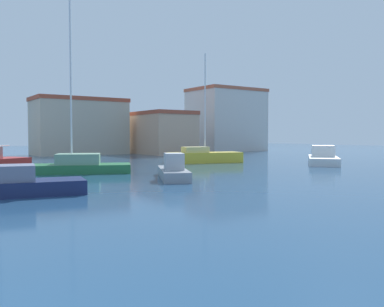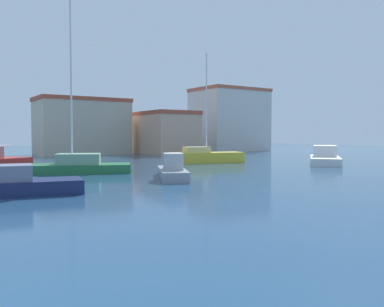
# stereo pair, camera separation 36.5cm
# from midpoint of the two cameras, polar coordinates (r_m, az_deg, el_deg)

# --- Properties ---
(water) EXTENTS (160.00, 160.00, 0.00)m
(water) POSITION_cam_midpoint_polar(r_m,az_deg,el_deg) (28.02, -4.19, -2.70)
(water) COLOR navy
(water) RESTS_ON ground
(motorboat_grey_mid_harbor) EXTENTS (3.82, 5.74, 1.52)m
(motorboat_grey_mid_harbor) POSITION_cam_midpoint_polar(r_m,az_deg,el_deg) (24.32, -3.06, -2.37)
(motorboat_grey_mid_harbor) COLOR gray
(motorboat_grey_mid_harbor) RESTS_ON water
(sailboat_yellow_far_right) EXTENTS (7.19, 4.03, 10.11)m
(sailboat_yellow_far_right) POSITION_cam_midpoint_polar(r_m,az_deg,el_deg) (38.16, 1.39, -0.38)
(sailboat_yellow_far_right) COLOR gold
(sailboat_yellow_far_right) RESTS_ON water
(motorboat_white_distant_north) EXTENTS (7.34, 6.79, 1.64)m
(motorboat_white_distant_north) POSITION_cam_midpoint_polar(r_m,az_deg,el_deg) (38.53, 17.51, -0.53)
(motorboat_white_distant_north) COLOR white
(motorboat_white_distant_north) RESTS_ON water
(sailboat_green_center_channel) EXTENTS (8.20, 5.51, 12.40)m
(sailboat_green_center_channel) POSITION_cam_midpoint_polar(r_m,az_deg,el_deg) (28.94, -16.50, -1.56)
(sailboat_green_center_channel) COLOR #28703D
(sailboat_green_center_channel) RESTS_ON water
(sailboat_navy_outer_mooring) EXTENTS (7.28, 3.37, 8.97)m
(sailboat_navy_outer_mooring) POSITION_cam_midpoint_polar(r_m,az_deg,el_deg) (19.06, -25.66, -3.91)
(sailboat_navy_outer_mooring) COLOR #19234C
(sailboat_navy_outer_mooring) RESTS_ON water
(warehouse_block) EXTENTS (11.81, 6.51, 7.45)m
(warehouse_block) POSITION_cam_midpoint_polar(r_m,az_deg,el_deg) (56.39, -15.58, 3.66)
(warehouse_block) COLOR #B2A893
(warehouse_block) RESTS_ON ground
(harbor_office) EXTENTS (6.29, 9.32, 5.77)m
(harbor_office) POSITION_cam_midpoint_polar(r_m,az_deg,el_deg) (56.25, -4.40, 2.90)
(harbor_office) COLOR tan
(harbor_office) RESTS_ON ground
(yacht_club) EXTENTS (11.18, 8.30, 10.08)m
(yacht_club) POSITION_cam_midpoint_polar(r_m,az_deg,el_deg) (67.29, 4.62, 4.68)
(yacht_club) COLOR beige
(yacht_club) RESTS_ON ground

